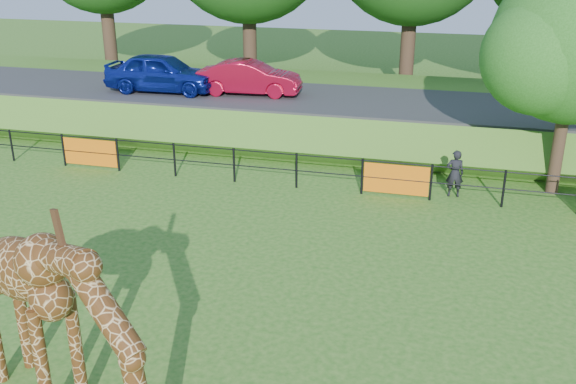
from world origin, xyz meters
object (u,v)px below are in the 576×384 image
car_red (250,78)px  car_blue (162,73)px  giraffe (60,328)px  visitor (455,173)px

car_red → car_blue: bearing=92.7°
giraffe → car_red: giraffe is taller
car_blue → visitor: 12.58m
car_red → giraffe: bearing=-176.1°
visitor → car_red: bearing=-41.1°
car_blue → giraffe: bearing=-161.6°
car_red → visitor: car_red is taller
car_blue → visitor: car_blue is taller
giraffe → visitor: giraffe is taller
car_blue → car_red: (3.49, 0.43, -0.11)m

